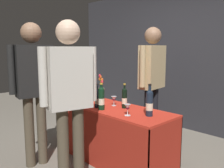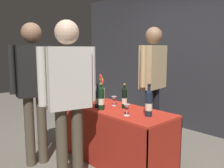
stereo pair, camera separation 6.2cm
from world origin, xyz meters
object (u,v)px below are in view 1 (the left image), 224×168
Objects in this scene: tasting_table at (112,124)px; vendor_presenter at (152,75)px; featured_wine_bottle at (101,98)px; wine_glass_mid at (114,99)px; taster_foreground_right at (69,90)px; wine_glass_near_vendor at (128,107)px; flower_vase at (101,92)px; display_bottle_0 at (97,98)px.

tasting_table is 0.95× the size of vendor_presenter.
wine_glass_mid is at bearing 99.10° from featured_wine_bottle.
wine_glass_mid is 0.89m from taster_foreground_right.
taster_foreground_right is (0.17, -0.57, 0.19)m from featured_wine_bottle.
wine_glass_near_vendor reaches higher than wine_glass_mid.
flower_vase reaches higher than featured_wine_bottle.
wine_glass_near_vendor is 0.33× the size of flower_vase.
display_bottle_0 is at bearing 164.47° from featured_wine_bottle.
wine_glass_mid is 0.07× the size of taster_foreground_right.
vendor_presenter is at bearing 111.52° from wine_glass_near_vendor.
wine_glass_near_vendor is at bearing -26.48° from wine_glass_mid.
wine_glass_mid is (-0.04, 0.26, -0.06)m from featured_wine_bottle.
wine_glass_near_vendor is 0.07× the size of vendor_presenter.
vendor_presenter is at bearing 59.18° from flower_vase.
taster_foreground_right is at bearing -111.23° from wine_glass_near_vendor.
tasting_table is 5.06× the size of featured_wine_bottle.
wine_glass_mid is 0.32m from flower_vase.
wine_glass_near_vendor is at bearing -20.46° from tasting_table.
featured_wine_bottle is 0.85× the size of flower_vase.
wine_glass_near_vendor is 0.07× the size of taster_foreground_right.
display_bottle_0 reaches higher than tasting_table.
featured_wine_bottle is at bearing -15.53° from display_bottle_0.
flower_vase is 1.05m from taster_foreground_right.
tasting_table is 4.29× the size of flower_vase.
vendor_presenter is at bearing 86.65° from tasting_table.
display_bottle_0 is 2.47× the size of wine_glass_mid.
tasting_table is 0.40m from display_bottle_0.
display_bottle_0 is 0.24m from wine_glass_mid.
tasting_table is 12.84× the size of wine_glass_near_vendor.
featured_wine_bottle is 1.08× the size of display_bottle_0.
vendor_presenter is at bearing 87.71° from featured_wine_bottle.
tasting_table is 0.33m from wine_glass_mid.
display_bottle_0 is 0.70m from taster_foreground_right.
vendor_presenter reaches higher than taster_foreground_right.
wine_glass_near_vendor is at bearing 0.50° from display_bottle_0.
wine_glass_near_vendor is (0.41, 0.04, -0.05)m from featured_wine_bottle.
wine_glass_mid is (-0.03, 0.07, 0.32)m from tasting_table.
wine_glass_mid is (0.07, 0.23, -0.03)m from display_bottle_0.
vendor_presenter is at bearing 18.50° from taster_foreground_right.
vendor_presenter is (0.39, 0.66, 0.22)m from flower_vase.
vendor_presenter is (0.04, 0.97, 0.21)m from featured_wine_bottle.
vendor_presenter reaches higher than flower_vase.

